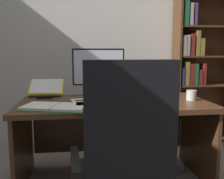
% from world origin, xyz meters
% --- Properties ---
extents(wall_back, '(5.39, 0.12, 2.82)m').
position_xyz_m(wall_back, '(0.00, 2.01, 1.41)').
color(wall_back, beige).
rests_on(wall_back, ground).
extents(desk, '(1.62, 0.80, 0.71)m').
position_xyz_m(desk, '(-0.06, 0.97, 0.52)').
color(desk, '#4C2D19').
rests_on(desk, ground).
extents(bookshelf, '(0.76, 0.27, 2.16)m').
position_xyz_m(bookshelf, '(1.11, 1.80, 1.02)').
color(bookshelf, '#4C2D19').
rests_on(bookshelf, ground).
extents(office_chair, '(0.63, 0.60, 1.10)m').
position_xyz_m(office_chair, '(-0.10, 0.08, 0.47)').
color(office_chair, black).
rests_on(office_chair, ground).
extents(monitor, '(0.49, 0.16, 0.45)m').
position_xyz_m(monitor, '(-0.17, 1.17, 0.95)').
color(monitor, black).
rests_on(monitor, desk).
extents(laptop, '(0.34, 0.31, 0.24)m').
position_xyz_m(laptop, '(0.36, 1.18, 0.77)').
color(laptop, black).
rests_on(laptop, desk).
extents(keyboard, '(0.42, 0.15, 0.02)m').
position_xyz_m(keyboard, '(-0.17, 0.72, 0.73)').
color(keyboard, black).
rests_on(keyboard, desk).
extents(computer_mouse, '(0.06, 0.10, 0.04)m').
position_xyz_m(computer_mouse, '(0.13, 0.72, 0.73)').
color(computer_mouse, black).
rests_on(computer_mouse, desk).
extents(reading_stand_with_book, '(0.32, 0.30, 0.15)m').
position_xyz_m(reading_stand_with_book, '(-0.67, 1.24, 0.79)').
color(reading_stand_with_book, black).
rests_on(reading_stand_with_book, desk).
extents(open_binder, '(0.54, 0.39, 0.02)m').
position_xyz_m(open_binder, '(-0.54, 0.67, 0.73)').
color(open_binder, green).
rests_on(open_binder, desk).
extents(notepad, '(0.18, 0.23, 0.01)m').
position_xyz_m(notepad, '(-0.35, 0.91, 0.72)').
color(notepad, silver).
rests_on(notepad, desk).
extents(pen, '(0.14, 0.04, 0.01)m').
position_xyz_m(pen, '(-0.33, 0.91, 0.73)').
color(pen, black).
rests_on(pen, notepad).
extents(coffee_mug, '(0.09, 0.09, 0.09)m').
position_xyz_m(coffee_mug, '(0.62, 0.86, 0.76)').
color(coffee_mug, silver).
rests_on(coffee_mug, desk).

